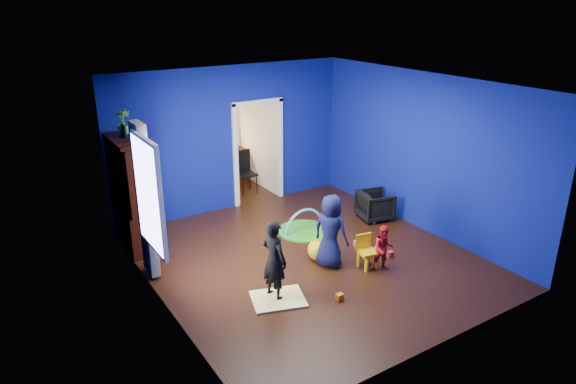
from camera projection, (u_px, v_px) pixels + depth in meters
floor at (308, 259)px, 8.60m from camera, size 5.00×5.50×0.01m
ceiling at (311, 84)px, 7.57m from camera, size 5.00×5.50×0.01m
wall_back at (231, 139)px, 10.25m from camera, size 5.00×0.02×2.90m
wall_front at (445, 243)px, 5.91m from camera, size 5.00×0.02×2.90m
wall_left at (155, 210)px, 6.83m from camera, size 0.02×5.50×2.90m
wall_right at (422, 153)px, 9.33m from camera, size 0.02×5.50×2.90m
alcove at (238, 136)px, 11.31m from camera, size 1.00×1.75×2.50m
armchair at (375, 205)px, 10.06m from camera, size 0.74×0.73×0.57m
child_black at (274, 260)px, 7.29m from camera, size 0.38×0.49×1.21m
child_navy at (331, 231)px, 8.18m from camera, size 0.60×0.70×1.22m
toddler_red at (384, 249)px, 8.11m from camera, size 0.46×0.42×0.77m
vase at (133, 135)px, 8.09m from camera, size 0.27×0.27×0.22m
potted_plant at (123, 123)px, 8.46m from camera, size 0.31×0.31×0.42m
tv_armoire at (135, 194)px, 8.71m from camera, size 0.58×1.14×1.96m
crt_tv at (137, 191)px, 8.72m from camera, size 0.46×0.70×0.54m
yellow_blanket at (278, 299)px, 7.42m from camera, size 0.90×0.80×0.03m
hopper_ball at (318, 250)px, 8.51m from camera, size 0.36×0.36×0.36m
kid_chair at (368, 253)px, 8.24m from camera, size 0.32×0.32×0.50m
play_mat at (304, 231)px, 9.59m from camera, size 0.99×0.99×0.03m
toy_arch at (304, 230)px, 9.59m from camera, size 0.88×0.07×0.88m
window_left at (147, 195)px, 7.07m from camera, size 0.03×0.95×1.55m
curtain at (145, 201)px, 7.67m from camera, size 0.14×0.42×2.40m
doorway at (258, 154)px, 10.69m from camera, size 1.16×0.10×2.10m
study_desk at (227, 166)px, 12.12m from camera, size 0.88×0.44×0.75m
desk_monitor at (224, 141)px, 12.01m from camera, size 0.40×0.05×0.32m
desk_lamp at (214, 144)px, 11.83m from camera, size 0.14×0.14×0.14m
folding_chair at (246, 173)px, 11.34m from camera, size 0.40×0.40×0.92m
book_shelf at (222, 96)px, 11.63m from camera, size 0.88×0.24×0.04m
toy_0 at (390, 254)px, 8.64m from camera, size 0.10×0.08×0.10m
toy_1 at (374, 221)px, 9.92m from camera, size 0.11×0.11×0.11m
toy_2 at (340, 297)px, 7.41m from camera, size 0.10×0.08×0.10m
toy_3 at (323, 228)px, 9.61m from camera, size 0.11×0.11×0.11m
toy_4 at (357, 243)px, 9.03m from camera, size 0.10×0.08×0.10m
toy_5 at (377, 248)px, 8.84m from camera, size 0.11×0.11×0.11m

